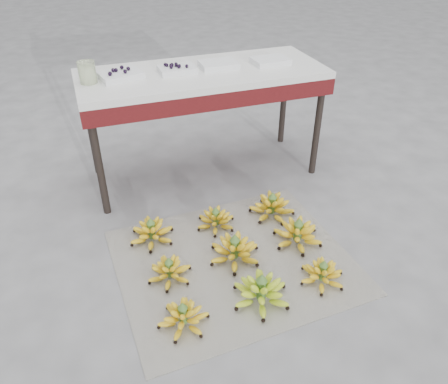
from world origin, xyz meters
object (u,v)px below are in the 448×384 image
object	(u,v)px
tray_far_left	(120,75)
glass_jar	(87,72)
bunch_back_right	(272,207)
tray_left	(177,69)
newspaper_mat	(234,261)
bunch_mid_left	(170,271)
bunch_back_center	(216,220)
vendor_table	(203,83)
bunch_front_left	(183,317)
tray_far_right	(270,61)
tray_right	(219,65)
bunch_mid_center	(235,251)
bunch_front_right	(322,274)
bunch_back_left	(152,232)
bunch_front_center	(261,292)
bunch_mid_right	(298,234)

from	to	relation	value
tray_far_left	glass_jar	world-z (taller)	glass_jar
bunch_back_right	tray_far_left	distance (m)	1.24
tray_left	newspaper_mat	bearing A→B (deg)	-88.54
bunch_mid_left	bunch_back_center	size ratio (longest dim) A/B	1.03
bunch_back_center	glass_jar	world-z (taller)	glass_jar
bunch_back_right	vendor_table	size ratio (longest dim) A/B	0.23
bunch_front_left	bunch_back_right	xyz separation A→B (m)	(0.75, 0.65, 0.01)
tray_left	bunch_front_left	bearing A→B (deg)	-104.92
bunch_back_center	tray_left	distance (m)	0.98
tray_far_right	bunch_back_center	bearing A→B (deg)	-133.96
tray_right	bunch_mid_center	bearing A→B (deg)	-104.10
bunch_front_right	bunch_back_right	bearing A→B (deg)	101.53
bunch_front_right	tray_left	bearing A→B (deg)	118.76
bunch_back_left	tray_left	world-z (taller)	tray_left
tray_far_right	glass_jar	bearing A→B (deg)	178.63
vendor_table	tray_far_left	world-z (taller)	tray_far_left
vendor_table	tray_far_left	xyz separation A→B (m)	(-0.51, 0.02, 0.11)
bunch_mid_left	vendor_table	bearing A→B (deg)	79.47
vendor_table	glass_jar	distance (m)	0.72
bunch_back_center	tray_far_right	distance (m)	1.13
bunch_mid_center	tray_far_left	xyz separation A→B (m)	(-0.39, 0.97, 0.72)
bunch_front_center	bunch_back_center	world-z (taller)	bunch_front_center
bunch_mid_right	bunch_back_center	xyz separation A→B (m)	(-0.40, 0.30, -0.01)
bunch_front_right	tray_far_right	size ratio (longest dim) A/B	1.14
bunch_front_center	bunch_back_center	bearing A→B (deg)	93.69
bunch_mid_left	bunch_mid_right	size ratio (longest dim) A/B	0.87
newspaper_mat	bunch_front_left	world-z (taller)	bunch_front_left
tray_left	bunch_mid_right	bearing A→B (deg)	-65.77
bunch_front_left	bunch_mid_left	bearing A→B (deg)	99.06
bunch_back_center	newspaper_mat	bearing A→B (deg)	-78.19
tray_right	bunch_mid_left	bearing A→B (deg)	-121.81
bunch_front_center	bunch_mid_left	world-z (taller)	bunch_front_center
newspaper_mat	bunch_mid_center	bearing A→B (deg)	59.62
bunch_front_left	bunch_mid_right	distance (m)	0.86
newspaper_mat	bunch_back_center	world-z (taller)	bunch_back_center
newspaper_mat	glass_jar	distance (m)	1.40
bunch_mid_center	tray_far_left	world-z (taller)	tray_far_left
bunch_front_right	bunch_mid_left	xyz separation A→B (m)	(-0.74, 0.29, -0.00)
tray_far_left	tray_far_right	bearing A→B (deg)	-2.47
tray_far_left	glass_jar	size ratio (longest dim) A/B	2.20
bunch_back_left	tray_left	size ratio (longest dim) A/B	1.36
newspaper_mat	vendor_table	world-z (taller)	vendor_table
tray_left	glass_jar	distance (m)	0.54
bunch_front_center	bunch_front_right	size ratio (longest dim) A/B	1.08
bunch_back_center	tray_right	xyz separation A→B (m)	(0.25, 0.66, 0.73)
bunch_front_right	bunch_mid_center	size ratio (longest dim) A/B	0.79
bunch_front_right	bunch_front_center	bearing A→B (deg)	-166.15
bunch_mid_right	bunch_mid_left	bearing A→B (deg)	-165.01
bunch_back_center	bunch_mid_left	bearing A→B (deg)	-125.12
vendor_table	tray_right	distance (m)	0.16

